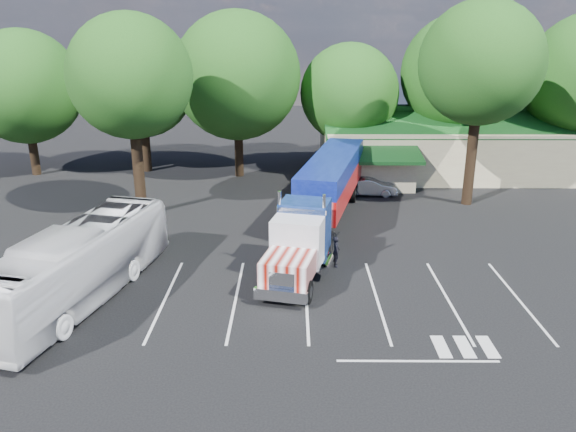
{
  "coord_description": "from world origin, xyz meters",
  "views": [
    {
      "loc": [
        -0.67,
        -28.9,
        11.68
      ],
      "look_at": [
        -0.87,
        -0.2,
        2.0
      ],
      "focal_mm": 35.0,
      "sensor_mm": 36.0,
      "label": 1
    }
  ],
  "objects_px": {
    "tour_bus": "(78,265)",
    "bicycle": "(335,236)",
    "silver_sedan": "(370,187)",
    "semi_truck": "(325,191)",
    "woman": "(336,251)"
  },
  "relations": [
    {
      "from": "semi_truck",
      "to": "woman",
      "type": "height_order",
      "value": "semi_truck"
    },
    {
      "from": "semi_truck",
      "to": "bicycle",
      "type": "bearing_deg",
      "value": -65.71
    },
    {
      "from": "woman",
      "to": "tour_bus",
      "type": "bearing_deg",
      "value": 107.6
    },
    {
      "from": "bicycle",
      "to": "semi_truck",
      "type": "bearing_deg",
      "value": 93.06
    },
    {
      "from": "semi_truck",
      "to": "bicycle",
      "type": "relative_size",
      "value": 12.67
    },
    {
      "from": "semi_truck",
      "to": "silver_sedan",
      "type": "bearing_deg",
      "value": 75.85
    },
    {
      "from": "tour_bus",
      "to": "silver_sedan",
      "type": "height_order",
      "value": "tour_bus"
    },
    {
      "from": "semi_truck",
      "to": "woman",
      "type": "relative_size",
      "value": 12.15
    },
    {
      "from": "semi_truck",
      "to": "tour_bus",
      "type": "height_order",
      "value": "semi_truck"
    },
    {
      "from": "tour_bus",
      "to": "silver_sedan",
      "type": "distance_m",
      "value": 22.5
    },
    {
      "from": "tour_bus",
      "to": "bicycle",
      "type": "bearing_deg",
      "value": 44.05
    },
    {
      "from": "semi_truck",
      "to": "silver_sedan",
      "type": "relative_size",
      "value": 4.99
    },
    {
      "from": "woman",
      "to": "silver_sedan",
      "type": "xyz_separation_m",
      "value": [
        3.4,
        12.82,
        -0.16
      ]
    },
    {
      "from": "bicycle",
      "to": "woman",
      "type": "bearing_deg",
      "value": -101.33
    },
    {
      "from": "semi_truck",
      "to": "tour_bus",
      "type": "bearing_deg",
      "value": -126.84
    }
  ]
}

